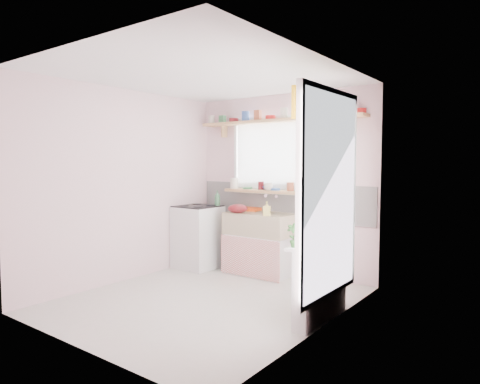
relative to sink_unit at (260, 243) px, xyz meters
The scene contains 19 objects.
room 1.31m from the sink_unit, 28.17° to the right, with size 3.20×3.20×3.20m.
sink_unit is the anchor object (origin of this frame).
cooker 0.98m from the sink_unit, 165.62° to the right, with size 0.58×0.58×0.93m.
radiator_ledge 1.82m from the sink_unit, 37.05° to the right, with size 0.22×0.95×0.78m.
windowsill 0.73m from the sink_unit, 90.00° to the left, with size 1.40×0.22×0.04m, color tan.
pine_shelf 1.70m from the sink_unit, 49.64° to the left, with size 2.52×0.24×0.04m, color tan.
shelf_crockery 1.77m from the sink_unit, 58.75° to the left, with size 2.47×0.11×0.12m.
sill_crockery 0.81m from the sink_unit, 104.89° to the left, with size 1.35×0.11×0.12m.
dish_tray 0.61m from the sink_unit, 151.16° to the left, with size 0.44×0.33×0.04m, color #F74D16.
colander 0.58m from the sink_unit, 142.27° to the right, with size 0.28×0.28×0.13m, color maroon.
jade_plant 1.69m from the sink_unit, 30.75° to the right, with size 0.43×0.37×0.47m, color #346227.
fruit_bowl 1.57m from the sink_unit, 27.02° to the right, with size 0.32×0.32×0.08m, color white.
herb_pot 2.07m from the sink_unit, 47.68° to the right, with size 0.12×0.08×0.23m, color #2A5B24.
soap_bottle_sink 0.59m from the sink_unit, 40.30° to the right, with size 0.08×0.09×0.19m, color #F8E46E.
sill_cup 0.79m from the sink_unit, 70.76° to the left, with size 0.13×0.13×0.10m, color beige.
sill_bowl 0.80m from the sink_unit, 99.23° to the left, with size 0.18×0.18×0.06m, color #3662B0.
shelf_vase 1.99m from the sink_unit, ahead, with size 0.14×0.14×0.14m, color #B05936.
cooker_bottle 0.94m from the sink_unit, behind, with size 0.09×0.09×0.22m, color #387048.
fruit 1.59m from the sink_unit, 26.71° to the right, with size 0.20×0.14×0.10m.
Camera 1 is at (3.12, -3.58, 1.55)m, focal length 32.00 mm.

